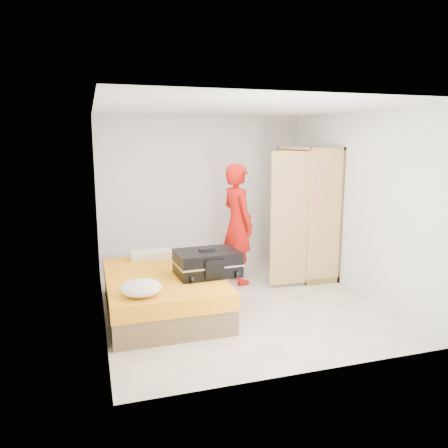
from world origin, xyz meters
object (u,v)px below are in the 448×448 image
object	(u,v)px
wardrobe	(305,215)
suitcase	(207,263)
bed	(163,293)
person	(238,224)
round_cushion	(141,288)

from	to	relation	value
wardrobe	suitcase	size ratio (longest dim) A/B	2.51
bed	wardrobe	xyz separation A→B (m)	(2.50, 0.90, 0.75)
person	round_cushion	world-z (taller)	person
round_cushion	suitcase	bearing A→B (deg)	30.36
wardrobe	person	world-z (taller)	wardrobe
person	wardrobe	bearing A→B (deg)	-99.68
suitcase	round_cushion	world-z (taller)	suitcase
bed	suitcase	size ratio (longest dim) A/B	2.42
bed	wardrobe	distance (m)	2.76
suitcase	bed	bearing A→B (deg)	158.09
wardrobe	person	size ratio (longest dim) A/B	1.13
bed	suitcase	bearing A→B (deg)	-18.64
wardrobe	bed	bearing A→B (deg)	-160.21
suitcase	round_cushion	bearing A→B (deg)	-152.90
bed	wardrobe	world-z (taller)	wardrobe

